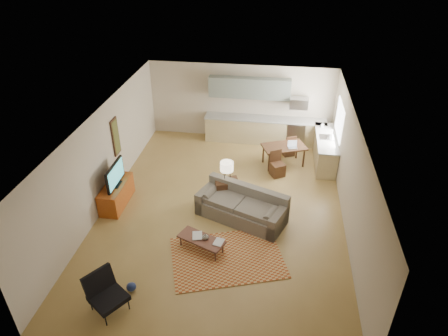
% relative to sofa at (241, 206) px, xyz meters
% --- Properties ---
extents(room, '(9.00, 9.00, 9.00)m').
position_rel_sofa_xyz_m(room, '(-0.55, 0.33, 0.93)').
color(room, olive).
rests_on(room, ground).
extents(kitchen_counter_back, '(4.26, 0.64, 0.92)m').
position_rel_sofa_xyz_m(kitchen_counter_back, '(0.35, 4.51, 0.04)').
color(kitchen_counter_back, tan).
rests_on(kitchen_counter_back, ground).
extents(kitchen_counter_right, '(0.64, 2.26, 0.92)m').
position_rel_sofa_xyz_m(kitchen_counter_right, '(2.38, 3.33, 0.04)').
color(kitchen_counter_right, tan).
rests_on(kitchen_counter_right, ground).
extents(kitchen_range, '(0.62, 0.62, 0.90)m').
position_rel_sofa_xyz_m(kitchen_range, '(1.45, 4.51, 0.03)').
color(kitchen_range, '#A5A8AD').
rests_on(kitchen_range, ground).
extents(kitchen_microwave, '(0.62, 0.40, 0.35)m').
position_rel_sofa_xyz_m(kitchen_microwave, '(1.45, 4.53, 1.13)').
color(kitchen_microwave, '#A5A8AD').
rests_on(kitchen_microwave, room).
extents(upper_cabinets, '(2.80, 0.34, 0.70)m').
position_rel_sofa_xyz_m(upper_cabinets, '(-0.25, 4.66, 1.53)').
color(upper_cabinets, gray).
rests_on(upper_cabinets, room).
extents(window_right, '(0.02, 1.40, 1.05)m').
position_rel_sofa_xyz_m(window_right, '(2.68, 3.33, 1.13)').
color(window_right, white).
rests_on(window_right, room).
extents(wall_art_left, '(0.06, 0.42, 1.10)m').
position_rel_sofa_xyz_m(wall_art_left, '(-3.76, 1.23, 1.13)').
color(wall_art_left, olive).
rests_on(wall_art_left, room).
extents(triptych, '(1.70, 0.04, 0.50)m').
position_rel_sofa_xyz_m(triptych, '(-0.65, 4.80, 1.33)').
color(triptych, beige).
rests_on(triptych, room).
extents(rug, '(3.00, 2.50, 0.02)m').
position_rel_sofa_xyz_m(rug, '(-0.16, -1.52, -0.41)').
color(rug, '#9A3D19').
rests_on(rug, floor).
extents(sofa, '(2.66, 1.90, 0.85)m').
position_rel_sofa_xyz_m(sofa, '(0.00, 0.00, 0.00)').
color(sofa, '#665E53').
rests_on(sofa, floor).
extents(coffee_table, '(1.23, 0.87, 0.35)m').
position_rel_sofa_xyz_m(coffee_table, '(-0.82, -1.33, -0.25)').
color(coffee_table, '#502B20').
rests_on(coffee_table, floor).
extents(book_a, '(0.35, 0.40, 0.03)m').
position_rel_sofa_xyz_m(book_a, '(-1.04, -1.28, -0.07)').
color(book_a, maroon).
rests_on(book_a, coffee_table).
extents(book_b, '(0.35, 0.39, 0.02)m').
position_rel_sofa_xyz_m(book_b, '(-0.49, -1.37, -0.07)').
color(book_b, navy).
rests_on(book_b, coffee_table).
extents(vase, '(0.21, 0.21, 0.16)m').
position_rel_sofa_xyz_m(vase, '(-0.71, -1.32, -0.00)').
color(vase, black).
rests_on(vase, coffee_table).
extents(armchair, '(1.04, 1.04, 0.86)m').
position_rel_sofa_xyz_m(armchair, '(-2.32, -3.33, 0.00)').
color(armchair, black).
rests_on(armchair, floor).
extents(tv_credenza, '(0.54, 1.39, 0.64)m').
position_rel_sofa_xyz_m(tv_credenza, '(-3.51, 0.16, -0.10)').
color(tv_credenza, '#933D12').
rests_on(tv_credenza, floor).
extents(tv, '(0.11, 1.07, 0.64)m').
position_rel_sofa_xyz_m(tv, '(-3.46, 0.16, 0.54)').
color(tv, black).
rests_on(tv, tv_credenza).
extents(console_table, '(0.74, 0.61, 0.74)m').
position_rel_sofa_xyz_m(console_table, '(-0.48, 0.66, -0.05)').
color(console_table, '#382113').
rests_on(console_table, floor).
extents(table_lamp, '(0.45, 0.45, 0.60)m').
position_rel_sofa_xyz_m(table_lamp, '(-0.48, 0.66, 0.62)').
color(table_lamp, beige).
rests_on(table_lamp, console_table).
extents(dining_table, '(1.54, 1.22, 0.68)m').
position_rel_sofa_xyz_m(dining_table, '(1.05, 2.99, -0.08)').
color(dining_table, '#382113').
rests_on(dining_table, floor).
extents(dining_chair_near, '(0.54, 0.55, 0.82)m').
position_rel_sofa_xyz_m(dining_chair_near, '(0.89, 2.30, -0.02)').
color(dining_chair_near, '#382113').
rests_on(dining_chair_near, floor).
extents(dining_chair_far, '(0.49, 0.50, 0.76)m').
position_rel_sofa_xyz_m(dining_chair_far, '(1.21, 3.69, -0.04)').
color(dining_chair_far, '#382113').
rests_on(dining_chair_far, floor).
extents(laptop, '(0.33, 0.27, 0.22)m').
position_rel_sofa_xyz_m(laptop, '(1.32, 2.90, 0.37)').
color(laptop, '#A5A8AD').
rests_on(laptop, dining_table).
extents(soap_bottle, '(0.12, 0.12, 0.19)m').
position_rel_sofa_xyz_m(soap_bottle, '(2.28, 4.03, 0.59)').
color(soap_bottle, beige).
rests_on(soap_bottle, kitchen_counter_right).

